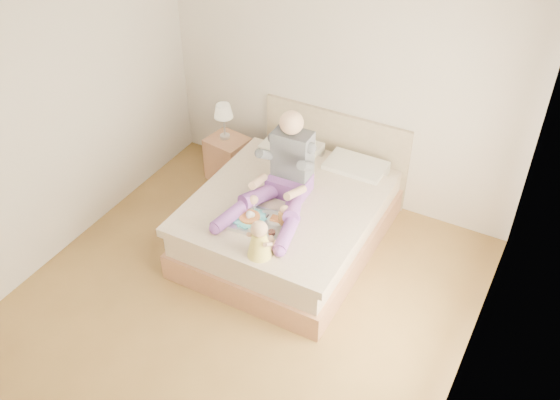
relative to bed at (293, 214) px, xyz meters
The scene contains 7 objects.
room 1.61m from the bed, 85.70° to the right, with size 4.02×4.22×2.71m.
bed is the anchor object (origin of this frame).
nightstand 1.31m from the bed, 152.88° to the left, with size 0.49×0.45×0.53m.
lamp 1.46m from the bed, 152.95° to the left, with size 0.21×0.21×0.43m.
adult 0.59m from the bed, 99.74° to the right, with size 0.78×1.11×0.92m.
tray 0.67m from the bed, 95.11° to the right, with size 0.55×0.45×0.14m.
baby 1.06m from the bed, 80.03° to the right, with size 0.25×0.34×0.37m.
Camera 1 is at (2.24, -3.31, 4.36)m, focal length 40.00 mm.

